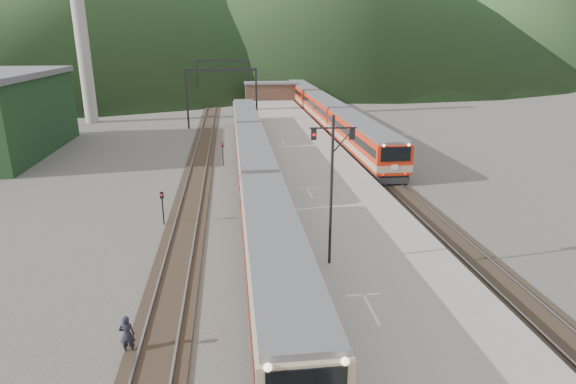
{
  "coord_description": "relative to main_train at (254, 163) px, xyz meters",
  "views": [
    {
      "loc": [
        -1.79,
        -11.23,
        11.96
      ],
      "look_at": [
        1.87,
        19.33,
        2.0
      ],
      "focal_mm": 30.0,
      "sensor_mm": 36.0,
      "label": 1
    }
  ],
  "objects": [
    {
      "name": "smokestack",
      "position": [
        -22.0,
        34.21,
        13.09
      ],
      "size": [
        1.8,
        1.8,
        30.0
      ],
      "primitive_type": "cylinder",
      "color": "#9E998E",
      "rests_on": "ground"
    },
    {
      "name": "short_signal_c",
      "position": [
        -6.48,
        -8.31,
        -0.45
      ],
      "size": [
        0.26,
        0.22,
        2.27
      ],
      "color": "black",
      "rests_on": "ground"
    },
    {
      "name": "gantry_far",
      "position": [
        -2.85,
        52.21,
        3.67
      ],
      "size": [
        9.55,
        0.25,
        8.0
      ],
      "color": "black",
      "rests_on": "ground"
    },
    {
      "name": "hill_c",
      "position": [
        110.0,
        182.21,
        23.09
      ],
      "size": [
        160.0,
        160.0,
        50.0
      ],
      "primitive_type": "cone",
      "color": "#2A4F24",
      "rests_on": "ground"
    },
    {
      "name": "second_train",
      "position": [
        11.5,
        29.32,
        0.19
      ],
      "size": [
        3.06,
        62.76,
        3.74
      ],
      "color": "red",
      "rests_on": "track_second"
    },
    {
      "name": "worker",
      "position": [
        -6.14,
        -22.18,
        -1.09
      ],
      "size": [
        0.61,
        0.41,
        1.65
      ],
      "primitive_type": "imported",
      "rotation": [
        0.0,
        0.0,
        3.17
      ],
      "color": "black",
      "rests_on": "ground"
    },
    {
      "name": "main_train",
      "position": [
        0.0,
        0.0,
        0.0
      ],
      "size": [
        2.76,
        56.58,
        3.36
      ],
      "color": "tan",
      "rests_on": "track_main"
    },
    {
      "name": "gantry_near",
      "position": [
        -2.85,
        27.21,
        3.67
      ],
      "size": [
        9.55,
        0.25,
        8.0
      ],
      "color": "black",
      "rests_on": "ground"
    },
    {
      "name": "signal_mast",
      "position": [
        2.93,
        -17.27,
        3.65
      ],
      "size": [
        2.2,
        0.32,
        7.52
      ],
      "color": "black",
      "rests_on": "platform"
    },
    {
      "name": "track_second",
      "position": [
        11.5,
        12.21,
        -1.84
      ],
      "size": [
        2.6,
        200.0,
        0.23
      ],
      "color": "black",
      "rests_on": "ground"
    },
    {
      "name": "station_shed",
      "position": [
        5.6,
        50.21,
        0.66
      ],
      "size": [
        9.4,
        4.4,
        3.1
      ],
      "color": "#4C3427",
      "rests_on": "platform"
    },
    {
      "name": "short_signal_b",
      "position": [
        -2.67,
        6.88,
        -0.45
      ],
      "size": [
        0.27,
        0.24,
        2.27
      ],
      "color": "black",
      "rests_on": "ground"
    },
    {
      "name": "track_far",
      "position": [
        -5.0,
        12.21,
        -1.84
      ],
      "size": [
        2.6,
        200.0,
        0.23
      ],
      "color": "black",
      "rests_on": "ground"
    },
    {
      "name": "track_main",
      "position": [
        0.0,
        12.21,
        -1.84
      ],
      "size": [
        2.6,
        200.0,
        0.23
      ],
      "color": "black",
      "rests_on": "ground"
    },
    {
      "name": "platform",
      "position": [
        5.6,
        10.21,
        -1.41
      ],
      "size": [
        8.0,
        100.0,
        1.0
      ],
      "primitive_type": "cube",
      "color": "gray",
      "rests_on": "ground"
    }
  ]
}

